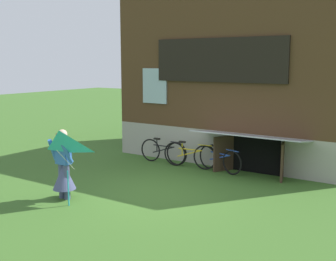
# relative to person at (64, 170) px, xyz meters

# --- Properties ---
(ground_plane) EXTENTS (60.00, 60.00, 0.00)m
(ground_plane) POSITION_rel_person_xyz_m (1.50, 1.59, -0.67)
(ground_plane) COLOR #386023
(log_house) EXTENTS (7.26, 5.58, 5.21)m
(log_house) POSITION_rel_person_xyz_m (1.50, 6.81, 1.94)
(log_house) COLOR #9E998E
(log_house) RESTS_ON ground_plane
(person) EXTENTS (0.61, 0.52, 1.59)m
(person) POSITION_rel_person_xyz_m (0.00, 0.00, 0.00)
(person) COLOR #474C75
(person) RESTS_ON ground_plane
(kite) EXTENTS (0.95, 0.87, 1.59)m
(kite) POSITION_rel_person_xyz_m (0.43, -0.48, 0.62)
(kite) COLOR #2DB2CC
(kite) RESTS_ON ground_plane
(bicycle_blue) EXTENTS (1.56, 0.49, 0.73)m
(bicycle_blue) POSITION_rel_person_xyz_m (1.81, 4.13, -0.31)
(bicycle_blue) COLOR black
(bicycle_blue) RESTS_ON ground_plane
(bicycle_yellow) EXTENTS (1.69, 0.18, 0.77)m
(bicycle_yellow) POSITION_rel_person_xyz_m (0.87, 4.04, -0.29)
(bicycle_yellow) COLOR black
(bicycle_yellow) RESTS_ON ground_plane
(bicycle_black) EXTENTS (1.67, 0.08, 0.76)m
(bicycle_black) POSITION_rel_person_xyz_m (-0.08, 4.07, -0.30)
(bicycle_black) COLOR black
(bicycle_black) RESTS_ON ground_plane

